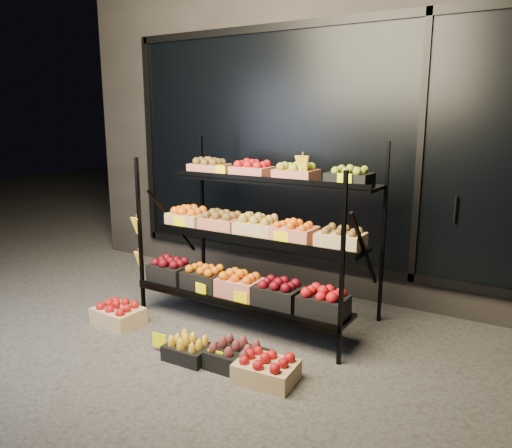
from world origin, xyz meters
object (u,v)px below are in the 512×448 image
Objects in this scene: display_rack at (253,237)px; floor_crate_midleft at (188,349)px; floor_crate_midright at (266,368)px; floor_crate_left at (118,313)px.

display_rack reaches higher than floor_crate_midleft.
floor_crate_midright reaches higher than floor_crate_midleft.
floor_crate_left reaches higher than floor_crate_midleft.
floor_crate_midright is (1.68, -0.16, -0.00)m from floor_crate_left.
floor_crate_left is (-0.99, -0.77, -0.69)m from display_rack.
display_rack is 1.43m from floor_crate_left.
floor_crate_left is 1.01m from floor_crate_midleft.
display_rack is 4.86× the size of floor_crate_left.
floor_crate_left reaches higher than floor_crate_midright.
floor_crate_midleft is 0.80× the size of floor_crate_midright.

